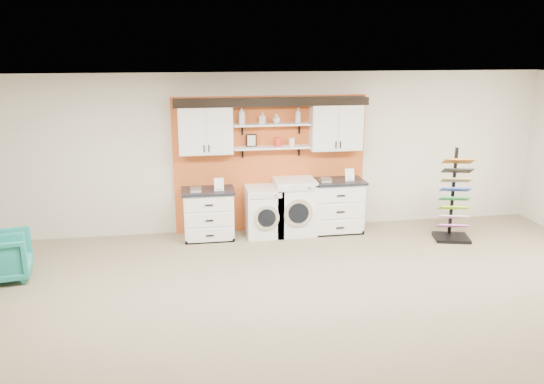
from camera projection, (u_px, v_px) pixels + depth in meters
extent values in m
plane|color=#7F6E55|center=(326.00, 344.00, 5.95)|extent=(10.00, 10.00, 0.00)
plane|color=white|center=(333.00, 91.00, 5.20)|extent=(10.00, 10.00, 0.00)
plane|color=beige|center=(270.00, 153.00, 9.38)|extent=(10.00, 0.00, 10.00)
cube|color=#C15320|center=(270.00, 164.00, 9.40)|extent=(3.40, 0.07, 2.40)
cube|color=white|center=(205.00, 129.00, 8.89)|extent=(0.90, 0.34, 0.84)
cube|color=white|center=(192.00, 131.00, 8.68)|extent=(0.42, 0.01, 0.78)
cube|color=white|center=(219.00, 130.00, 8.75)|extent=(0.42, 0.01, 0.78)
cube|color=white|center=(336.00, 126.00, 9.23)|extent=(0.90, 0.34, 0.84)
cube|color=white|center=(326.00, 128.00, 9.03)|extent=(0.42, 0.01, 0.78)
cube|color=white|center=(351.00, 127.00, 9.10)|extent=(0.42, 0.01, 0.78)
cube|color=white|center=(272.00, 147.00, 9.15)|extent=(1.32, 0.28, 0.03)
cube|color=white|center=(272.00, 124.00, 9.05)|extent=(1.32, 0.28, 0.03)
cube|color=black|center=(272.00, 101.00, 8.96)|extent=(3.30, 0.40, 0.10)
cube|color=black|center=(273.00, 105.00, 8.79)|extent=(3.30, 0.04, 0.04)
cube|color=black|center=(251.00, 140.00, 9.11)|extent=(0.18, 0.02, 0.22)
cube|color=beige|center=(251.00, 140.00, 9.10)|extent=(0.14, 0.01, 0.18)
cylinder|color=red|center=(278.00, 142.00, 9.14)|extent=(0.11, 0.11, 0.16)
cylinder|color=silver|center=(292.00, 142.00, 9.18)|extent=(0.10, 0.10, 0.14)
cube|color=white|center=(209.00, 215.00, 9.13)|extent=(0.83, 0.60, 0.83)
cube|color=black|center=(210.00, 241.00, 8.98)|extent=(0.83, 0.06, 0.06)
cube|color=black|center=(208.00, 190.00, 9.02)|extent=(0.89, 0.66, 0.04)
cube|color=white|center=(209.00, 205.00, 8.77)|extent=(0.76, 0.02, 0.23)
cube|color=white|center=(209.00, 220.00, 8.84)|extent=(0.76, 0.02, 0.23)
cube|color=white|center=(210.00, 235.00, 8.91)|extent=(0.76, 0.02, 0.23)
cube|color=white|center=(336.00, 206.00, 9.47)|extent=(0.90, 0.60, 0.90)
cube|color=black|center=(339.00, 234.00, 9.33)|extent=(0.90, 0.06, 0.07)
cube|color=black|center=(336.00, 181.00, 9.34)|extent=(0.96, 0.66, 0.04)
cube|color=white|center=(341.00, 195.00, 9.10)|extent=(0.82, 0.02, 0.25)
cube|color=white|center=(340.00, 212.00, 9.18)|extent=(0.82, 0.02, 0.25)
cube|color=white|center=(340.00, 227.00, 9.26)|extent=(0.82, 0.02, 0.25)
cube|color=white|center=(264.00, 211.00, 9.28)|extent=(0.62, 0.66, 0.87)
cube|color=silver|center=(266.00, 196.00, 8.86)|extent=(0.53, 0.02, 0.09)
cylinder|color=silver|center=(267.00, 218.00, 8.96)|extent=(0.44, 0.05, 0.44)
cylinder|color=black|center=(267.00, 218.00, 8.94)|extent=(0.31, 0.03, 0.31)
cube|color=white|center=(294.00, 206.00, 9.34)|extent=(0.70, 0.66, 0.98)
cube|color=silver|center=(299.00, 188.00, 8.91)|extent=(0.60, 0.02, 0.10)
cylinder|color=silver|center=(298.00, 213.00, 9.03)|extent=(0.50, 0.05, 0.50)
cylinder|color=black|center=(299.00, 213.00, 9.01)|extent=(0.35, 0.03, 0.35)
cube|color=black|center=(451.00, 238.00, 9.15)|extent=(0.67, 0.60, 0.06)
cube|color=black|center=(453.00, 191.00, 9.10)|extent=(0.06, 0.06, 1.53)
cube|color=#FF71E3|center=(452.00, 226.00, 9.11)|extent=(0.53, 0.38, 0.14)
cube|color=#BDBDBD|center=(453.00, 217.00, 9.07)|extent=(0.53, 0.38, 0.14)
cube|color=#90D015|center=(454.00, 208.00, 9.02)|extent=(0.53, 0.38, 0.14)
cube|color=#227E53|center=(455.00, 199.00, 8.98)|extent=(0.53, 0.38, 0.14)
cube|color=blue|center=(455.00, 189.00, 8.94)|extent=(0.53, 0.38, 0.14)
cube|color=#AE9548|center=(456.00, 180.00, 8.89)|extent=(0.53, 0.38, 0.14)
cube|color=black|center=(457.00, 171.00, 8.85)|extent=(0.53, 0.38, 0.14)
cube|color=orange|center=(458.00, 161.00, 8.81)|extent=(0.53, 0.38, 0.14)
imported|color=#1B847A|center=(3.00, 257.00, 7.52)|extent=(0.85, 0.83, 0.67)
imported|color=silver|center=(242.00, 115.00, 8.92)|extent=(0.16, 0.16, 0.30)
imported|color=silver|center=(262.00, 118.00, 8.99)|extent=(0.12, 0.12, 0.20)
imported|color=silver|center=(276.00, 119.00, 9.03)|extent=(0.14, 0.14, 0.16)
imported|color=silver|center=(298.00, 115.00, 9.08)|extent=(0.14, 0.14, 0.26)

